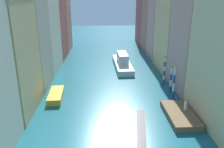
{
  "coord_description": "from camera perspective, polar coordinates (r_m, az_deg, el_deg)",
  "views": [
    {
      "loc": [
        -1.39,
        -17.87,
        14.3
      ],
      "look_at": [
        0.35,
        19.55,
        1.5
      ],
      "focal_mm": 36.48,
      "sensor_mm": 36.0,
      "label": 1
    }
  ],
  "objects": [
    {
      "name": "gondola_black",
      "position": [
        26.33,
        7.32,
        -13.69
      ],
      "size": [
        2.26,
        8.73,
        0.4
      ],
      "color": "black",
      "rests_on": "ground"
    },
    {
      "name": "mooring_pole_0",
      "position": [
        33.91,
        15.28,
        -1.9
      ],
      "size": [
        0.31,
        0.31,
        5.23
      ],
      "color": "#1E479E",
      "rests_on": "ground"
    },
    {
      "name": "mooring_pole_1",
      "position": [
        36.5,
        14.58,
        -1.15
      ],
      "size": [
        0.36,
        0.36,
        4.26
      ],
      "color": "#1E479E",
      "rests_on": "ground"
    },
    {
      "name": "mooring_pole_2",
      "position": [
        39.53,
        12.99,
        1.07
      ],
      "size": [
        0.36,
        0.36,
        4.98
      ],
      "color": "#1E479E",
      "rests_on": "ground"
    },
    {
      "name": "building_left_2",
      "position": [
        38.36,
        -21.7,
        8.76
      ],
      "size": [
        7.29,
        7.43,
        16.85
      ],
      "color": "#BCB299",
      "rests_on": "ground"
    },
    {
      "name": "person_on_dock",
      "position": [
        30.16,
        17.94,
        -7.46
      ],
      "size": [
        0.36,
        0.36,
        1.42
      ],
      "color": "white",
      "rests_on": "waterfront_dock"
    },
    {
      "name": "building_right_5",
      "position": [
        74.13,
        9.4,
        13.72
      ],
      "size": [
        7.29,
        11.43,
        15.9
      ],
      "color": "#B25147",
      "rests_on": "ground"
    },
    {
      "name": "building_left_5",
      "position": [
        65.63,
        -13.83,
        12.37
      ],
      "size": [
        7.29,
        9.75,
        14.92
      ],
      "color": "#C6705B",
      "rests_on": "ground"
    },
    {
      "name": "waterfront_dock",
      "position": [
        29.94,
        16.67,
        -9.73
      ],
      "size": [
        3.29,
        6.87,
        0.74
      ],
      "color": "brown",
      "rests_on": "ground"
    },
    {
      "name": "building_left_4",
      "position": [
        56.04,
        -15.86,
        13.67
      ],
      "size": [
        7.29,
        8.64,
        19.76
      ],
      "color": "#B25147",
      "rests_on": "ground"
    },
    {
      "name": "ground_plane",
      "position": [
        44.74,
        -0.74,
        0.22
      ],
      "size": [
        154.0,
        154.0,
        0.0
      ],
      "primitive_type": "plane",
      "color": "#196070"
    },
    {
      "name": "building_right_4",
      "position": [
        64.49,
        11.22,
        13.05
      ],
      "size": [
        7.29,
        8.45,
        16.28
      ],
      "color": "#C6705B",
      "rests_on": "ground"
    },
    {
      "name": "motorboat_0",
      "position": [
        34.82,
        -13.87,
        -5.17
      ],
      "size": [
        2.25,
        5.74,
        0.89
      ],
      "color": "gold",
      "rests_on": "ground"
    },
    {
      "name": "building_right_3",
      "position": [
        56.42,
        13.29,
        13.54
      ],
      "size": [
        7.29,
        7.81,
        19.05
      ],
      "color": "tan",
      "rests_on": "ground"
    },
    {
      "name": "building_right_1",
      "position": [
        37.32,
        21.77,
        11.77
      ],
      "size": [
        7.29,
        9.1,
        21.05
      ],
      "color": "tan",
      "rests_on": "ground"
    },
    {
      "name": "building_right_2",
      "position": [
        47.12,
        16.45,
        11.74
      ],
      "size": [
        7.29,
        11.58,
        18.12
      ],
      "color": "#DBB77A",
      "rests_on": "ground"
    },
    {
      "name": "building_left_3",
      "position": [
        46.97,
        -18.19,
        10.15
      ],
      "size": [
        7.29,
        10.6,
        15.83
      ],
      "color": "beige",
      "rests_on": "ground"
    },
    {
      "name": "building_left_1",
      "position": [
        30.9,
        -26.25,
        4.21
      ],
      "size": [
        7.29,
        9.16,
        14.99
      ],
      "color": "#DBB77A",
      "rests_on": "ground"
    },
    {
      "name": "vaporetto_white",
      "position": [
        48.47,
        2.63,
        2.95
      ],
      "size": [
        3.54,
        12.98,
        3.0
      ],
      "color": "white",
      "rests_on": "ground"
    }
  ]
}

